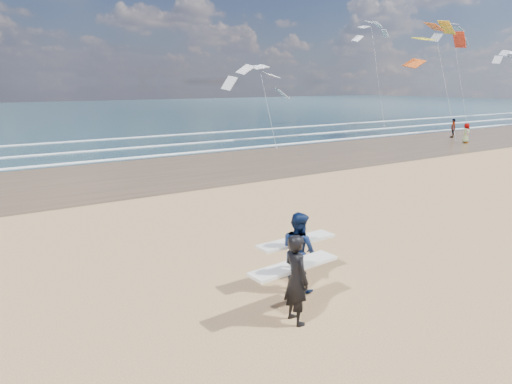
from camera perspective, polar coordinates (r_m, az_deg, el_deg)
wet_sand_strip at (r=37.02m, az=13.87°, el=5.43°), size 220.00×12.00×0.01m
ocean at (r=83.74m, az=-14.20°, el=9.78°), size 220.00×100.00×0.02m
foam_breakers at (r=44.52m, az=4.41°, el=7.16°), size 220.00×11.70×0.05m
surfer_near at (r=9.83m, az=5.02°, el=-10.62°), size 2.24×1.07×1.97m
surfer_far at (r=11.36m, az=5.32°, el=-7.25°), size 2.22×1.16×1.97m
beachgoer_0 at (r=42.43m, az=24.78°, el=6.70°), size 0.92×0.96×1.65m
beachgoer_1 at (r=46.03m, az=23.41°, el=7.33°), size 1.08×0.90×1.74m
kite_0 at (r=45.23m, az=22.05°, el=15.21°), size 7.85×4.96×11.34m
kite_1 at (r=37.77m, az=1.07°, el=12.47°), size 6.25×4.79×7.44m
kite_2 at (r=58.89m, az=23.90°, el=14.56°), size 6.13×4.77×12.76m
kite_5 at (r=57.09m, az=14.80°, el=15.15°), size 5.51×4.71×12.93m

